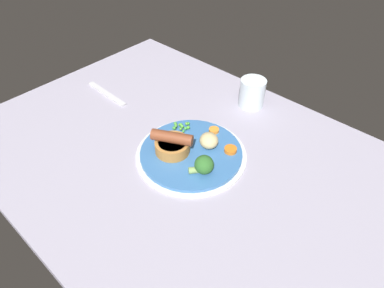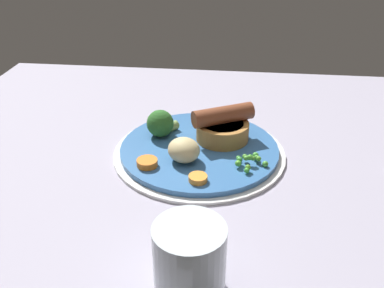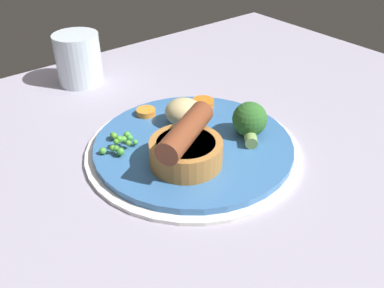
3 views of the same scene
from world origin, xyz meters
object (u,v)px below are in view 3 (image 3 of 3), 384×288
sausage_pudding (187,146)px  potato_chunk_0 (184,112)px  dinner_plate (193,147)px  drinking_glass (78,59)px  carrot_slice_0 (203,103)px  broccoli_floret_near (250,120)px  carrot_slice_2 (146,112)px  pea_pile (120,142)px

sausage_pudding → potato_chunk_0: sausage_pudding is taller
dinner_plate → drinking_glass: (1.80, -28.74, 3.70)cm
sausage_pudding → carrot_slice_0: sausage_pudding is taller
broccoli_floret_near → drinking_glass: 33.16cm
potato_chunk_0 → carrot_slice_2: 6.22cm
broccoli_floret_near → pea_pile: bearing=101.4°
dinner_plate → pea_pile: (8.16, -4.85, 1.74)cm
pea_pile → potato_chunk_0: bearing=178.4°
drinking_glass → broccoli_floret_near: bearing=105.3°
dinner_plate → broccoli_floret_near: size_ratio=4.99×
potato_chunk_0 → carrot_slice_0: size_ratio=1.61×
sausage_pudding → pea_pile: sausage_pudding is taller
drinking_glass → carrot_slice_2: bearing=93.1°
carrot_slice_2 → pea_pile: bearing=34.8°
dinner_plate → sausage_pudding: (3.43, 3.06, 3.18)cm
sausage_pudding → pea_pile: 9.33cm
pea_pile → carrot_slice_2: size_ratio=1.86×
carrot_slice_0 → drinking_glass: drinking_glass is taller
broccoli_floret_near → potato_chunk_0: 9.27cm
pea_pile → drinking_glass: size_ratio=0.60×
pea_pile → drinking_glass: 24.80cm
sausage_pudding → carrot_slice_2: 13.43cm
dinner_plate → sausage_pudding: sausage_pudding is taller
sausage_pudding → broccoli_floret_near: size_ratio=1.85×
pea_pile → carrot_slice_0: 15.62cm
carrot_slice_2 → carrot_slice_0: bearing=158.4°
carrot_slice_2 → drinking_glass: (1.01, -18.76, 2.43)cm
dinner_plate → carrot_slice_2: bearing=-85.5°
pea_pile → potato_chunk_0: potato_chunk_0 is taller
sausage_pudding → broccoli_floret_near: 10.37cm
pea_pile → broccoli_floret_near: size_ratio=0.90×
broccoli_floret_near → carrot_slice_2: bearing=69.9°
pea_pile → carrot_slice_2: 8.99cm
broccoli_floret_near → drinking_glass: size_ratio=0.67×
carrot_slice_0 → sausage_pudding: bearing=42.4°
carrot_slice_2 → drinking_glass: 18.95cm
sausage_pudding → potato_chunk_0: 9.35cm
dinner_plate → potato_chunk_0: 5.66cm
carrot_slice_0 → broccoli_floret_near: bearing=87.7°
drinking_glass → pea_pile: bearing=75.1°
dinner_plate → broccoli_floret_near: bearing=155.0°
dinner_plate → carrot_slice_2: (0.79, -9.98, 1.27)cm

